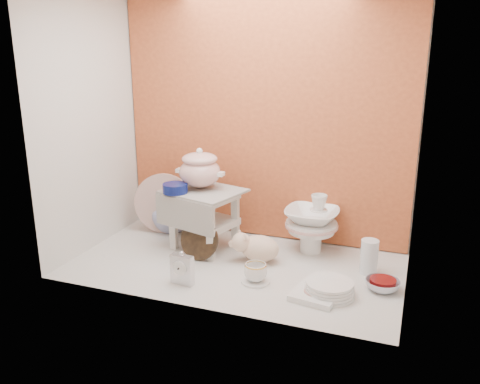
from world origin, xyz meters
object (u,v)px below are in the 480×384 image
object	(u,v)px
soup_tureen	(200,168)
floral_platter	(164,204)
step_stool	(204,219)
plush_pig	(260,248)
mantel_clock	(182,268)
gold_rim_teacup	(256,272)
blue_white_vase	(171,211)
porcelain_tower	(312,223)
dinner_plate_stack	(329,288)
crystal_bowl	(382,285)

from	to	relation	value
soup_tureen	floral_platter	bearing A→B (deg)	160.50
step_stool	plush_pig	xyz separation A→B (m)	(0.37, -0.08, -0.10)
mantel_clock	gold_rim_teacup	world-z (taller)	mantel_clock
soup_tureen	gold_rim_teacup	xyz separation A→B (m)	(0.47, -0.36, -0.42)
blue_white_vase	porcelain_tower	size ratio (longest dim) A/B	0.75
soup_tureen	dinner_plate_stack	bearing A→B (deg)	-23.49
soup_tureen	crystal_bowl	bearing A→B (deg)	-11.62
step_stool	plush_pig	distance (m)	0.39
floral_platter	mantel_clock	world-z (taller)	floral_platter
blue_white_vase	mantel_clock	size ratio (longest dim) A/B	1.52
dinner_plate_stack	crystal_bowl	world-z (taller)	dinner_plate_stack
gold_rim_teacup	crystal_bowl	bearing A→B (deg)	12.68
soup_tureen	blue_white_vase	bearing A→B (deg)	150.99
floral_platter	blue_white_vase	xyz separation A→B (m)	(0.02, 0.05, -0.06)
soup_tureen	dinner_plate_stack	distance (m)	1.03
mantel_clock	crystal_bowl	world-z (taller)	mantel_clock
plush_pig	gold_rim_teacup	world-z (taller)	plush_pig
blue_white_vase	gold_rim_teacup	xyz separation A→B (m)	(0.76, -0.52, -0.08)
gold_rim_teacup	dinner_plate_stack	xyz separation A→B (m)	(0.38, -0.01, -0.02)
gold_rim_teacup	porcelain_tower	size ratio (longest dim) A/B	0.33
step_stool	dinner_plate_stack	xyz separation A→B (m)	(0.82, -0.34, -0.14)
soup_tureen	mantel_clock	xyz separation A→B (m)	(0.12, -0.51, -0.39)
plush_pig	crystal_bowl	size ratio (longest dim) A/B	1.63
step_stool	porcelain_tower	world-z (taller)	step_stool
soup_tureen	crystal_bowl	xyz separation A→B (m)	(1.09, -0.22, -0.46)
mantel_clock	gold_rim_teacup	xyz separation A→B (m)	(0.35, 0.15, -0.03)
plush_pig	dinner_plate_stack	size ratio (longest dim) A/B	1.13
blue_white_vase	plush_pig	xyz separation A→B (m)	(0.69, -0.27, -0.05)
blue_white_vase	plush_pig	size ratio (longest dim) A/B	0.96
dinner_plate_stack	floral_platter	bearing A→B (deg)	157.54
blue_white_vase	crystal_bowl	bearing A→B (deg)	-15.53
dinner_plate_stack	crystal_bowl	distance (m)	0.28
mantel_clock	soup_tureen	bearing A→B (deg)	111.16
blue_white_vase	crystal_bowl	size ratio (longest dim) A/B	1.57
step_stool	porcelain_tower	bearing A→B (deg)	30.26
crystal_bowl	porcelain_tower	world-z (taller)	porcelain_tower
crystal_bowl	porcelain_tower	xyz separation A→B (m)	(-0.44, 0.36, 0.15)
step_stool	soup_tureen	size ratio (longest dim) A/B	1.48
step_stool	blue_white_vase	size ratio (longest dim) A/B	1.55
blue_white_vase	step_stool	bearing A→B (deg)	-30.66
plush_pig	floral_platter	bearing A→B (deg)	163.65
mantel_clock	plush_pig	bearing A→B (deg)	61.67
dinner_plate_stack	plush_pig	bearing A→B (deg)	149.75
blue_white_vase	soup_tureen	bearing A→B (deg)	-29.01
step_stool	gold_rim_teacup	bearing A→B (deg)	-22.08
dinner_plate_stack	porcelain_tower	size ratio (longest dim) A/B	0.70
floral_platter	soup_tureen	bearing A→B (deg)	-19.50
soup_tureen	gold_rim_teacup	size ratio (longest dim) A/B	2.40
blue_white_vase	dinner_plate_stack	xyz separation A→B (m)	(1.14, -0.53, -0.10)
floral_platter	gold_rim_teacup	size ratio (longest dim) A/B	3.33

